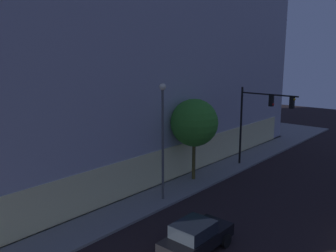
{
  "coord_description": "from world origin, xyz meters",
  "views": [
    {
      "loc": [
        -8.48,
        -7.52,
        9.54
      ],
      "look_at": [
        6.83,
        5.84,
        5.53
      ],
      "focal_mm": 37.68,
      "sensor_mm": 36.0,
      "label": 1
    }
  ],
  "objects_px": {
    "street_lamp_sidewalk": "(163,128)",
    "car_black": "(196,237)",
    "modern_building": "(78,61)",
    "sidewalk_tree": "(194,123)",
    "traffic_light_far_corner": "(260,112)"
  },
  "relations": [
    {
      "from": "modern_building",
      "to": "street_lamp_sidewalk",
      "type": "relative_size",
      "value": 4.85
    },
    {
      "from": "street_lamp_sidewalk",
      "to": "modern_building",
      "type": "bearing_deg",
      "value": 73.13
    },
    {
      "from": "sidewalk_tree",
      "to": "street_lamp_sidewalk",
      "type": "bearing_deg",
      "value": -169.62
    },
    {
      "from": "traffic_light_far_corner",
      "to": "street_lamp_sidewalk",
      "type": "bearing_deg",
      "value": 171.19
    },
    {
      "from": "car_black",
      "to": "street_lamp_sidewalk",
      "type": "bearing_deg",
      "value": 56.25
    },
    {
      "from": "traffic_light_far_corner",
      "to": "sidewalk_tree",
      "type": "xyz_separation_m",
      "value": [
        -5.93,
        2.44,
        -0.37
      ]
    },
    {
      "from": "street_lamp_sidewalk",
      "to": "car_black",
      "type": "height_order",
      "value": "street_lamp_sidewalk"
    },
    {
      "from": "traffic_light_far_corner",
      "to": "car_black",
      "type": "bearing_deg",
      "value": -164.68
    },
    {
      "from": "sidewalk_tree",
      "to": "car_black",
      "type": "relative_size",
      "value": 1.49
    },
    {
      "from": "modern_building",
      "to": "car_black",
      "type": "relative_size",
      "value": 8.91
    },
    {
      "from": "modern_building",
      "to": "sidewalk_tree",
      "type": "height_order",
      "value": "modern_building"
    },
    {
      "from": "sidewalk_tree",
      "to": "car_black",
      "type": "xyz_separation_m",
      "value": [
        -8.15,
        -6.3,
        -3.77
      ]
    },
    {
      "from": "modern_building",
      "to": "sidewalk_tree",
      "type": "distance_m",
      "value": 15.69
    },
    {
      "from": "sidewalk_tree",
      "to": "car_black",
      "type": "bearing_deg",
      "value": -142.32
    },
    {
      "from": "street_lamp_sidewalk",
      "to": "sidewalk_tree",
      "type": "relative_size",
      "value": 1.23
    }
  ]
}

